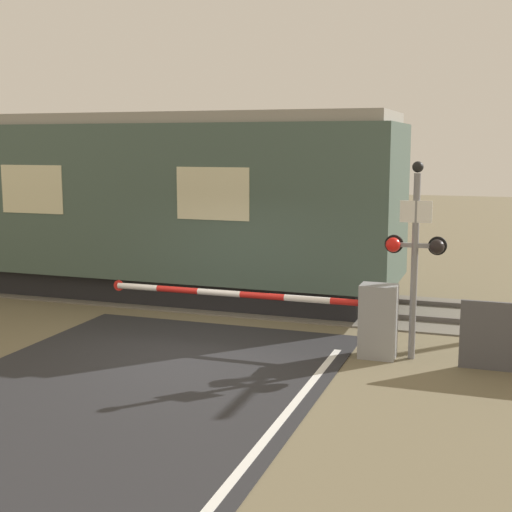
# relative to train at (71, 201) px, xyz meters

# --- Properties ---
(ground_plane) EXTENTS (80.00, 80.00, 0.00)m
(ground_plane) POSITION_rel_train_xyz_m (4.91, -4.24, -2.14)
(ground_plane) COLOR #6B6047
(track_bed) EXTENTS (36.00, 3.20, 0.13)m
(track_bed) POSITION_rel_train_xyz_m (4.91, 0.00, -2.12)
(track_bed) COLOR #666056
(track_bed) RESTS_ON ground_plane
(train) EXTENTS (15.84, 3.04, 4.19)m
(train) POSITION_rel_train_xyz_m (0.00, 0.00, 0.00)
(train) COLOR black
(train) RESTS_ON ground_plane
(crossing_barrier) EXTENTS (5.27, 0.44, 1.24)m
(crossing_barrier) POSITION_rel_train_xyz_m (7.70, -3.38, -1.48)
(crossing_barrier) COLOR gray
(crossing_barrier) RESTS_ON ground_plane
(signal_post) EXTENTS (1.00, 0.26, 3.26)m
(signal_post) POSITION_rel_train_xyz_m (8.62, -3.27, -0.29)
(signal_post) COLOR gray
(signal_post) RESTS_ON ground_plane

